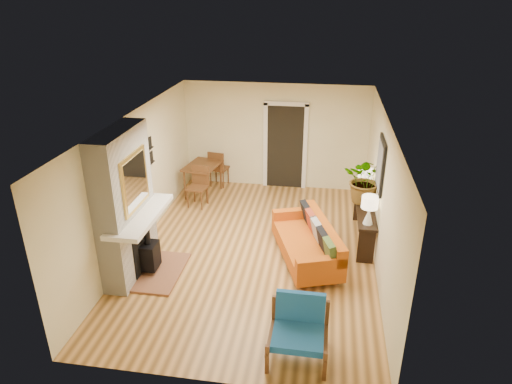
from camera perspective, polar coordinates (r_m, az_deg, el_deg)
room_shell at (r=10.66m, az=5.29°, el=5.52°), size 6.50×6.50×6.50m
fireplace at (r=7.97m, az=-15.77°, el=-1.97°), size 1.09×1.68×2.60m
sofa at (r=8.51m, az=6.77°, el=-6.22°), size 1.47×2.18×0.79m
ottoman at (r=9.46m, az=4.64°, el=-3.82°), size 0.87×0.87×0.35m
blue_chair at (r=6.45m, az=5.39°, el=-16.28°), size 0.80×0.79×0.83m
dining_table at (r=11.02m, az=-6.31°, el=2.62°), size 0.93×1.78×0.94m
console_table at (r=9.19m, az=13.42°, el=-2.70°), size 0.34×1.85×0.72m
lamp_near at (r=8.37m, az=14.00°, el=-1.81°), size 0.30×0.30×0.54m
lamp_far at (r=9.61m, az=13.46°, el=1.69°), size 0.30×0.30×0.54m
houseplant at (r=9.17m, az=13.64°, el=1.54°), size 0.92×0.82×0.96m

